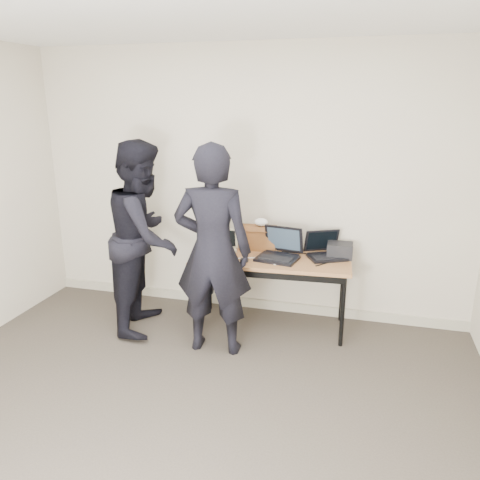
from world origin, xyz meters
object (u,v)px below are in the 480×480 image
(laptop_center, at_px, (280,251))
(leather_satchel, at_px, (258,237))
(equipment_box, at_px, (340,250))
(person_observer, at_px, (144,237))
(person_typist, at_px, (213,251))
(laptop_right, at_px, (325,251))
(desk, at_px, (271,264))
(laptop_beige, at_px, (220,249))

(laptop_center, xyz_separation_m, leather_satchel, (-0.26, 0.21, 0.06))
(equipment_box, relative_size, person_observer, 0.13)
(person_typist, relative_size, person_observer, 1.01)
(laptop_right, bearing_deg, laptop_center, 172.42)
(person_observer, bearing_deg, desk, -87.36)
(laptop_right, xyz_separation_m, person_typist, (-0.89, -0.71, 0.15))
(laptop_right, height_order, equipment_box, laptop_right)
(laptop_center, relative_size, laptop_right, 0.97)
(laptop_right, bearing_deg, person_observer, 167.67)
(laptop_center, relative_size, leather_satchel, 1.17)
(laptop_center, height_order, person_observer, person_observer)
(leather_satchel, bearing_deg, person_observer, -156.94)
(laptop_beige, xyz_separation_m, person_typist, (0.10, -0.53, 0.16))
(person_typist, bearing_deg, equipment_box, -148.90)
(desk, relative_size, laptop_right, 3.44)
(desk, relative_size, person_observer, 0.84)
(desk, distance_m, person_observer, 1.24)
(laptop_beige, relative_size, laptop_center, 0.69)
(laptop_center, distance_m, person_typist, 0.76)
(laptop_right, bearing_deg, leather_satchel, 148.02)
(laptop_beige, height_order, equipment_box, laptop_beige)
(laptop_right, relative_size, person_typist, 0.24)
(person_typist, bearing_deg, laptop_beige, -83.39)
(laptop_center, distance_m, leather_satchel, 0.34)
(leather_satchel, bearing_deg, desk, -54.52)
(desk, xyz_separation_m, laptop_beige, (-0.51, -0.01, 0.11))
(person_typist, bearing_deg, person_observer, -24.56)
(desk, height_order, person_observer, person_observer)
(leather_satchel, bearing_deg, laptop_right, -8.32)
(desk, xyz_separation_m, laptop_right, (0.49, 0.16, 0.12))
(person_typist, bearing_deg, desk, -130.89)
(leather_satchel, height_order, equipment_box, leather_satchel)
(laptop_right, relative_size, equipment_box, 1.87)
(laptop_center, height_order, leather_satchel, laptop_center)
(equipment_box, distance_m, person_typist, 1.28)
(laptop_center, bearing_deg, laptop_beige, -166.78)
(person_observer, bearing_deg, person_typist, -119.88)
(desk, bearing_deg, laptop_right, 14.97)
(leather_satchel, height_order, person_typist, person_typist)
(laptop_beige, bearing_deg, equipment_box, 10.99)
(laptop_right, distance_m, equipment_box, 0.14)
(leather_satchel, xyz_separation_m, person_observer, (-1.00, -0.49, 0.07))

